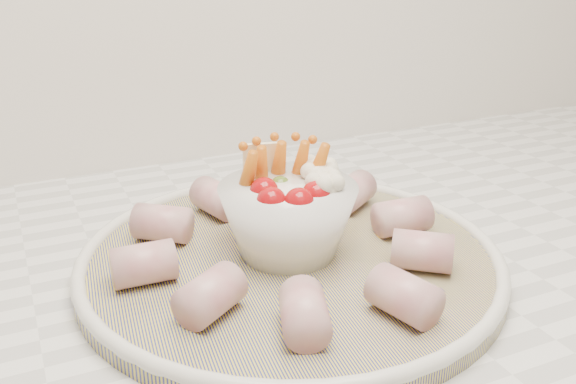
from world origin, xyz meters
name	(u,v)px	position (x,y,z in m)	size (l,w,h in m)	color
serving_platter	(290,258)	(0.10, 1.43, 0.93)	(0.40, 0.40, 0.02)	navy
veggie_bowl	(289,213)	(0.10, 1.44, 0.97)	(0.12, 0.12, 0.10)	white
cured_meat_rolls	(290,237)	(0.09, 1.44, 0.95)	(0.29, 0.29, 0.03)	#B0505C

